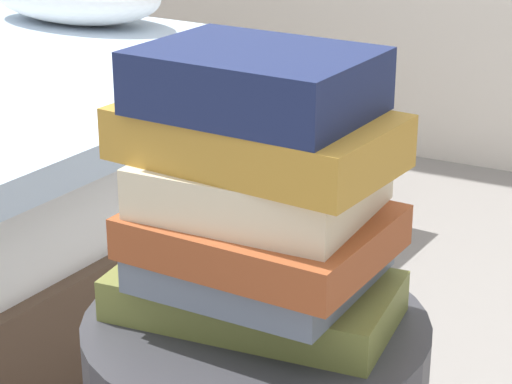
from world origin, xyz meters
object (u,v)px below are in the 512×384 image
at_px(book_olive, 254,296).
at_px(book_navy, 260,81).
at_px(book_rust, 263,231).
at_px(book_cream, 261,185).
at_px(book_ochre, 250,137).
at_px(book_slate, 260,262).

bearing_deg(book_olive, book_navy, -46.15).
bearing_deg(book_rust, book_olive, 155.99).
height_order(book_rust, book_navy, book_navy).
relative_size(book_olive, book_rust, 1.21).
relative_size(book_rust, book_cream, 1.11).
distance_m(book_ochre, book_navy, 0.06).
relative_size(book_slate, book_rust, 0.89).
distance_m(book_slate, book_ochre, 0.14).
height_order(book_slate, book_ochre, book_ochre).
bearing_deg(book_slate, book_cream, -49.65).
distance_m(book_olive, book_rust, 0.08).
xyz_separation_m(book_olive, book_rust, (0.01, -0.01, 0.08)).
xyz_separation_m(book_olive, book_navy, (0.01, -0.01, 0.24)).
height_order(book_ochre, book_navy, book_navy).
bearing_deg(book_slate, book_rust, -46.53).
bearing_deg(book_cream, book_olive, 170.19).
xyz_separation_m(book_olive, book_cream, (0.01, -0.00, 0.13)).
bearing_deg(book_rust, book_navy, -140.57).
bearing_deg(book_ochre, book_navy, 21.22).
xyz_separation_m(book_cream, book_ochre, (-0.01, -0.01, 0.05)).
bearing_deg(book_rust, book_cream, 136.57).
xyz_separation_m(book_slate, book_navy, (0.01, -0.01, 0.20)).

